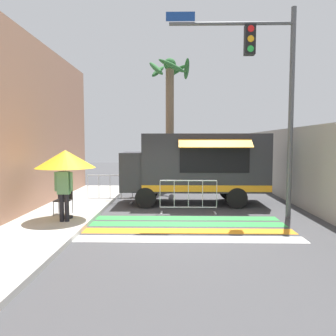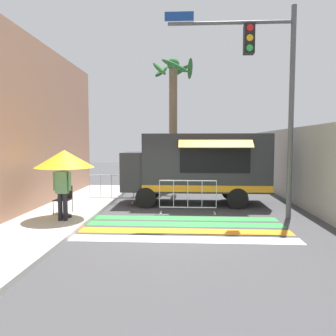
{
  "view_description": "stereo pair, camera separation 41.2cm",
  "coord_description": "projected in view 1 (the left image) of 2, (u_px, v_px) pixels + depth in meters",
  "views": [
    {
      "loc": [
        -0.05,
        -9.18,
        2.4
      ],
      "look_at": [
        -0.29,
        2.41,
        1.5
      ],
      "focal_mm": 35.0,
      "sensor_mm": 36.0,
      "label": 1
    },
    {
      "loc": [
        0.36,
        -9.16,
        2.4
      ],
      "look_at": [
        -0.29,
        2.41,
        1.5
      ],
      "focal_mm": 35.0,
      "sensor_mm": 36.0,
      "label": 2
    }
  ],
  "objects": [
    {
      "name": "vendor_person",
      "position": [
        64.0,
        188.0,
        9.37
      ],
      "size": [
        0.53,
        0.22,
        1.7
      ],
      "rotation": [
        0.0,
        0.0,
        0.17
      ],
      "color": "black",
      "rests_on": "sidewalk_left"
    },
    {
      "name": "barricade_front",
      "position": [
        188.0,
        197.0,
        11.11
      ],
      "size": [
        1.95,
        0.44,
        1.14
      ],
      "color": "#B7BABF",
      "rests_on": "ground_plane"
    },
    {
      "name": "food_truck",
      "position": [
        193.0,
        164.0,
        12.83
      ],
      "size": [
        5.57,
        2.52,
        2.73
      ],
      "color": "#2D2D33",
      "rests_on": "ground_plane"
    },
    {
      "name": "concrete_wall_right",
      "position": [
        302.0,
        167.0,
        12.11
      ],
      "size": [
        0.2,
        16.0,
        2.99
      ],
      "color": "#A39E93",
      "rests_on": "ground_plane"
    },
    {
      "name": "patio_umbrella",
      "position": [
        65.0,
        159.0,
        9.73
      ],
      "size": [
        1.76,
        1.76,
        2.05
      ],
      "color": "black",
      "rests_on": "sidewalk_left"
    },
    {
      "name": "crosswalk_painted",
      "position": [
        176.0,
        227.0,
        9.27
      ],
      "size": [
        6.4,
        2.84,
        0.01
      ],
      "color": "white",
      "rests_on": "ground_plane"
    },
    {
      "name": "ground_plane",
      "position": [
        176.0,
        227.0,
        9.33
      ],
      "size": [
        60.0,
        60.0,
        0.0
      ],
      "primitive_type": "plane",
      "color": "#424244"
    },
    {
      "name": "folding_chair",
      "position": [
        64.0,
        197.0,
        10.45
      ],
      "size": [
        0.48,
        0.48,
        0.87
      ],
      "rotation": [
        0.0,
        0.0,
        -0.28
      ],
      "color": "#4C4C51",
      "rests_on": "sidewalk_left"
    },
    {
      "name": "palm_tree",
      "position": [
        170.0,
        106.0,
        16.03
      ],
      "size": [
        2.09,
        2.0,
        6.49
      ],
      "color": "#7A664C",
      "rests_on": "ground_plane"
    },
    {
      "name": "barricade_side",
      "position": [
        110.0,
        189.0,
        12.93
      ],
      "size": [
        1.79,
        0.44,
        1.14
      ],
      "color": "#B7BABF",
      "rests_on": "ground_plane"
    },
    {
      "name": "building_left_facade",
      "position": [
        2.0,
        122.0,
        9.2
      ],
      "size": [
        0.25,
        16.0,
        5.97
      ],
      "color": "tan",
      "rests_on": "ground_plane"
    },
    {
      "name": "sidewalk_left",
      "position": [
        12.0,
        224.0,
        9.43
      ],
      "size": [
        4.4,
        16.0,
        0.13
      ],
      "color": "#B7B5AD",
      "rests_on": "ground_plane"
    },
    {
      "name": "traffic_signal_pole",
      "position": [
        269.0,
        79.0,
        10.21
      ],
      "size": [
        4.02,
        0.29,
        6.56
      ],
      "color": "#515456",
      "rests_on": "ground_plane"
    }
  ]
}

